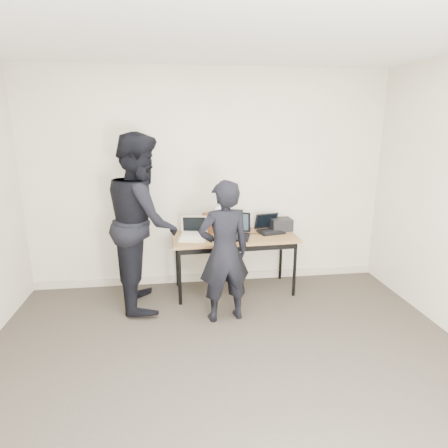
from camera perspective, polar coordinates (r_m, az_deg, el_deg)
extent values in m
cube|color=#39332B|center=(3.20, 2.18, -25.09)|extent=(4.50, 4.50, 0.05)
cube|color=white|center=(2.54, 2.89, 30.72)|extent=(4.50, 4.50, 0.05)
cube|color=beige|center=(4.75, -2.27, 6.70)|extent=(4.50, 0.05, 2.70)
cube|color=brown|center=(4.56, 1.59, -2.02)|extent=(1.52, 0.71, 0.03)
cylinder|color=black|center=(4.35, -6.78, -8.00)|extent=(0.04, 0.04, 0.68)
cylinder|color=black|center=(4.62, 10.70, -6.79)|extent=(0.04, 0.04, 0.68)
cylinder|color=black|center=(4.84, -7.13, -5.57)|extent=(0.04, 0.04, 0.68)
cylinder|color=black|center=(5.08, 8.65, -4.63)|extent=(0.04, 0.04, 0.68)
cube|color=black|center=(4.31, 2.33, -3.84)|extent=(1.40, 0.07, 0.06)
cube|color=beige|center=(4.42, -4.73, -2.11)|extent=(0.35, 0.31, 0.04)
cube|color=#F1EDCD|center=(4.38, -4.78, -1.97)|extent=(0.28, 0.18, 0.01)
cube|color=beige|center=(4.53, -4.56, -0.02)|extent=(0.32, 0.10, 0.22)
cube|color=black|center=(4.52, -4.57, -0.03)|extent=(0.27, 0.08, 0.18)
cube|color=beige|center=(4.54, -4.55, -1.41)|extent=(0.28, 0.06, 0.02)
cube|color=black|center=(4.45, 1.46, -2.01)|extent=(0.43, 0.37, 0.02)
cube|color=black|center=(4.42, 1.40, -1.95)|extent=(0.33, 0.23, 0.01)
cube|color=black|center=(4.58, 1.76, 0.31)|extent=(0.38, 0.18, 0.26)
cube|color=#26333F|center=(4.57, 1.74, 0.31)|extent=(0.32, 0.15, 0.21)
cube|color=black|center=(4.58, 1.69, -1.36)|extent=(0.32, 0.11, 0.02)
cube|color=black|center=(4.70, 7.17, -1.24)|extent=(0.34, 0.28, 0.02)
cube|color=black|center=(4.67, 7.32, -1.17)|extent=(0.27, 0.17, 0.01)
cube|color=black|center=(4.80, 6.44, 0.48)|extent=(0.31, 0.14, 0.21)
cube|color=black|center=(4.79, 6.48, 0.49)|extent=(0.27, 0.11, 0.17)
cube|color=black|center=(4.79, 6.58, -0.77)|extent=(0.27, 0.07, 0.01)
cube|color=#5A3117|center=(4.70, -0.98, 0.28)|extent=(0.38, 0.21, 0.24)
cube|color=#5A3117|center=(4.62, -0.80, 1.29)|extent=(0.37, 0.12, 0.07)
cube|color=#5A3117|center=(4.75, 0.88, 0.18)|extent=(0.03, 0.10, 0.02)
ellipsoid|color=white|center=(4.67, -0.63, 2.24)|extent=(0.15, 0.12, 0.08)
cube|color=black|center=(4.83, 8.66, -0.04)|extent=(0.27, 0.24, 0.15)
cube|color=black|center=(4.35, -0.90, -2.38)|extent=(0.09, 0.06, 0.03)
cube|color=silver|center=(4.38, -0.73, -2.42)|extent=(0.23, 0.17, 0.01)
cube|color=black|center=(4.74, 7.59, -1.18)|extent=(0.12, 0.24, 0.01)
cube|color=black|center=(4.43, -3.60, -2.25)|extent=(0.29, 0.18, 0.01)
cube|color=black|center=(4.63, 5.22, -1.53)|extent=(0.32, 0.11, 0.01)
cube|color=black|center=(4.79, 2.79, -0.89)|extent=(0.25, 0.07, 0.01)
imported|color=black|center=(3.87, 0.03, -4.31)|extent=(0.60, 0.45, 1.51)
imported|color=black|center=(4.28, -12.29, 0.38)|extent=(0.84, 1.03, 1.96)
cube|color=#BAAF9A|center=(5.07, -2.07, -8.06)|extent=(4.50, 0.03, 0.10)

